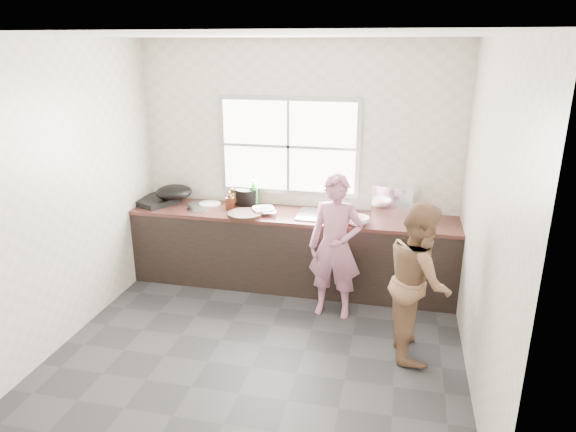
% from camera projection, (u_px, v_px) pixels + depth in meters
% --- Properties ---
extents(floor, '(3.60, 3.20, 0.01)m').
position_uv_depth(floor, '(262.00, 345.00, 4.73)').
color(floor, '#29292C').
rests_on(floor, ground).
extents(ceiling, '(3.60, 3.20, 0.01)m').
position_uv_depth(ceiling, '(256.00, 34.00, 3.87)').
color(ceiling, silver).
rests_on(ceiling, wall_back).
extents(wall_back, '(3.60, 0.01, 2.70)m').
position_uv_depth(wall_back, '(298.00, 164.00, 5.79)').
color(wall_back, beige).
rests_on(wall_back, ground).
extents(wall_left, '(0.01, 3.20, 2.70)m').
position_uv_depth(wall_left, '(69.00, 193.00, 4.67)').
color(wall_left, beige).
rests_on(wall_left, ground).
extents(wall_right, '(0.01, 3.20, 2.70)m').
position_uv_depth(wall_right, '(486.00, 221.00, 3.93)').
color(wall_right, silver).
rests_on(wall_right, ground).
extents(wall_front, '(3.60, 0.01, 2.70)m').
position_uv_depth(wall_front, '(181.00, 291.00, 2.82)').
color(wall_front, beige).
rests_on(wall_front, ground).
extents(cabinet, '(3.60, 0.62, 0.82)m').
position_uv_depth(cabinet, '(292.00, 251.00, 5.80)').
color(cabinet, black).
rests_on(cabinet, floor).
extents(countertop, '(3.60, 0.64, 0.04)m').
position_uv_depth(countertop, '(292.00, 215.00, 5.66)').
color(countertop, '#3D1E19').
rests_on(countertop, cabinet).
extents(sink, '(0.55, 0.45, 0.02)m').
position_uv_depth(sink, '(323.00, 215.00, 5.58)').
color(sink, silver).
rests_on(sink, countertop).
extents(faucet, '(0.02, 0.02, 0.30)m').
position_uv_depth(faucet, '(326.00, 198.00, 5.72)').
color(faucet, silver).
rests_on(faucet, countertop).
extents(window_frame, '(1.60, 0.05, 1.10)m').
position_uv_depth(window_frame, '(289.00, 146.00, 5.73)').
color(window_frame, '#9EA0A5').
rests_on(window_frame, wall_back).
extents(window_glazing, '(1.50, 0.01, 1.00)m').
position_uv_depth(window_glazing, '(288.00, 147.00, 5.71)').
color(window_glazing, white).
rests_on(window_glazing, window_frame).
extents(woman, '(0.53, 0.37, 1.37)m').
position_uv_depth(woman, '(335.00, 251.00, 5.08)').
color(woman, '#B56D8A').
rests_on(woman, floor).
extents(person_side, '(0.62, 0.75, 1.40)m').
position_uv_depth(person_side, '(419.00, 280.00, 4.43)').
color(person_side, brown).
rests_on(person_side, floor).
extents(cutting_board, '(0.47, 0.47, 0.04)m').
position_uv_depth(cutting_board, '(245.00, 214.00, 5.57)').
color(cutting_board, black).
rests_on(cutting_board, countertop).
extents(cleaver, '(0.24, 0.15, 0.01)m').
position_uv_depth(cleaver, '(266.00, 212.00, 5.57)').
color(cleaver, '#B1B3B9').
rests_on(cleaver, cutting_board).
extents(bowl_mince, '(0.32, 0.32, 0.06)m').
position_uv_depth(bowl_mince, '(263.00, 210.00, 5.67)').
color(bowl_mince, white).
rests_on(bowl_mince, countertop).
extents(bowl_crabs, '(0.24, 0.24, 0.06)m').
position_uv_depth(bowl_crabs, '(357.00, 221.00, 5.31)').
color(bowl_crabs, white).
rests_on(bowl_crabs, countertop).
extents(bowl_held, '(0.25, 0.25, 0.06)m').
position_uv_depth(bowl_held, '(343.00, 221.00, 5.33)').
color(bowl_held, silver).
rests_on(bowl_held, countertop).
extents(black_pot, '(0.30, 0.30, 0.18)m').
position_uv_depth(black_pot, '(247.00, 197.00, 5.96)').
color(black_pot, black).
rests_on(black_pot, countertop).
extents(plate_food, '(0.25, 0.25, 0.02)m').
position_uv_depth(plate_food, '(210.00, 204.00, 5.96)').
color(plate_food, silver).
rests_on(plate_food, countertop).
extents(bottle_green, '(0.14, 0.14, 0.30)m').
position_uv_depth(bottle_green, '(253.00, 192.00, 5.92)').
color(bottle_green, '#2E8C32').
rests_on(bottle_green, countertop).
extents(bottle_brown_tall, '(0.11, 0.11, 0.19)m').
position_uv_depth(bottle_brown_tall, '(230.00, 201.00, 5.77)').
color(bottle_brown_tall, '#461D11').
rests_on(bottle_brown_tall, countertop).
extents(bottle_brown_short, '(0.16, 0.16, 0.18)m').
position_uv_depth(bottle_brown_short, '(233.00, 197.00, 5.95)').
color(bottle_brown_short, '#463111').
rests_on(bottle_brown_short, countertop).
extents(glass_jar, '(0.09, 0.09, 0.10)m').
position_uv_depth(glass_jar, '(230.00, 199.00, 6.01)').
color(glass_jar, white).
rests_on(glass_jar, countertop).
extents(burner, '(0.57, 0.57, 0.06)m').
position_uv_depth(burner, '(154.00, 201.00, 6.00)').
color(burner, black).
rests_on(burner, countertop).
extents(wok, '(0.55, 0.55, 0.16)m').
position_uv_depth(wok, '(174.00, 192.00, 5.97)').
color(wok, black).
rests_on(wok, burner).
extents(dish_rack, '(0.51, 0.42, 0.33)m').
position_uv_depth(dish_rack, '(396.00, 200.00, 5.58)').
color(dish_rack, silver).
rests_on(dish_rack, countertop).
extents(pot_lid_left, '(0.27, 0.27, 0.01)m').
position_uv_depth(pot_lid_left, '(199.00, 209.00, 5.80)').
color(pot_lid_left, '#B2B4BA').
rests_on(pot_lid_left, countertop).
extents(pot_lid_right, '(0.34, 0.34, 0.01)m').
position_uv_depth(pot_lid_right, '(200.00, 204.00, 5.96)').
color(pot_lid_right, '#B2B6BA').
rests_on(pot_lid_right, countertop).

